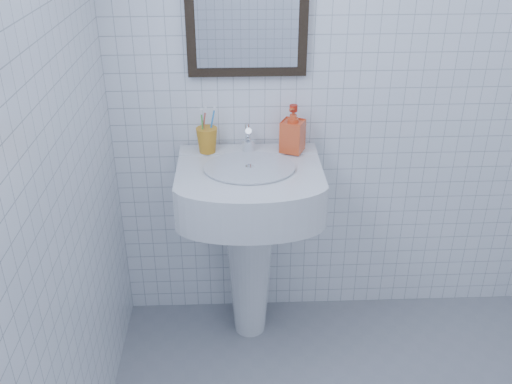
{
  "coord_description": "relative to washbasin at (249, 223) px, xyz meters",
  "views": [
    {
      "loc": [
        -0.55,
        -1.19,
        1.94
      ],
      "look_at": [
        -0.47,
        0.86,
        0.85
      ],
      "focal_mm": 40.0,
      "sensor_mm": 36.0,
      "label": 1
    }
  ],
  "objects": [
    {
      "name": "faucet",
      "position": [
        0.0,
        0.11,
        0.35
      ],
      "size": [
        0.05,
        0.11,
        0.13
      ],
      "color": "white",
      "rests_on": "washbasin"
    },
    {
      "name": "wall_left",
      "position": [
        -0.61,
        -0.99,
        0.62
      ],
      "size": [
        0.02,
        2.4,
        2.5
      ],
      "primitive_type": "cube",
      "color": "white",
      "rests_on": "ground"
    },
    {
      "name": "toothbrush_cup",
      "position": [
        -0.18,
        0.11,
        0.35
      ],
      "size": [
        0.1,
        0.1,
        0.11
      ],
      "primitive_type": null,
      "rotation": [
        0.0,
        0.0,
        -0.07
      ],
      "color": "orange",
      "rests_on": "washbasin"
    },
    {
      "name": "wall_back",
      "position": [
        0.49,
        0.21,
        0.62
      ],
      "size": [
        2.2,
        0.02,
        2.5
      ],
      "primitive_type": "cube",
      "color": "white",
      "rests_on": "ground"
    },
    {
      "name": "soap_dispenser",
      "position": [
        0.19,
        0.11,
        0.4
      ],
      "size": [
        0.12,
        0.13,
        0.21
      ],
      "primitive_type": "imported",
      "rotation": [
        0.0,
        0.0,
        -0.42
      ],
      "color": "red",
      "rests_on": "washbasin"
    },
    {
      "name": "washbasin",
      "position": [
        0.0,
        0.0,
        0.0
      ],
      "size": [
        0.61,
        0.44,
        0.93
      ],
      "color": "white",
      "rests_on": "ground"
    },
    {
      "name": "wall_mirror",
      "position": [
        0.0,
        0.19,
        0.92
      ],
      "size": [
        0.5,
        0.04,
        0.62
      ],
      "color": "black",
      "rests_on": "wall_back"
    }
  ]
}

